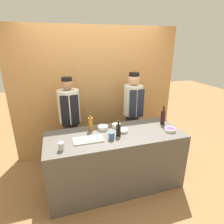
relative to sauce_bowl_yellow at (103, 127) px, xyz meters
The scene contains 15 objects.
ground_plane 0.94m from the sauce_bowl_yellow, 56.15° to the right, with size 14.00×14.00×0.00m, color olive.
cabinet_wall 1.00m from the sauce_bowl_yellow, 82.09° to the left, with size 3.09×0.18×2.40m.
counter 0.53m from the sauce_bowl_yellow, 56.15° to the right, with size 1.97×0.78×0.88m.
sauce_bowl_yellow is the anchor object (origin of this frame).
sauce_bowl_white 0.31m from the sauce_bowl_yellow, 32.17° to the right, with size 0.16×0.16×0.04m.
sauce_bowl_purple 1.00m from the sauce_bowl_yellow, 20.56° to the right, with size 0.16×0.16×0.05m.
sauce_bowl_orange 0.22m from the sauce_bowl_yellow, ahead, with size 0.13×0.13×0.06m.
cutting_board 0.39m from the sauce_bowl_yellow, 134.68° to the right, with size 0.40×0.19×0.02m.
bottle_amber 0.20m from the sauce_bowl_yellow, behind, with size 0.07×0.07×0.28m.
bottle_soy 0.31m from the sauce_bowl_yellow, 59.07° to the right, with size 0.07×0.07×0.23m.
bottle_wine 0.97m from the sauce_bowl_yellow, ahead, with size 0.07×0.07×0.30m.
cup_steel 0.75m from the sauce_bowl_yellow, 146.52° to the right, with size 0.07×0.07×0.10m.
cup_blue 0.33m from the sauce_bowl_yellow, 83.92° to the right, with size 0.08×0.08×0.10m.
chef_left 0.68m from the sauce_bowl_yellow, 130.30° to the left, with size 0.35×0.35×1.60m.
chef_right 0.88m from the sauce_bowl_yellow, 36.46° to the left, with size 0.34×0.34×1.63m.
Camera 1 is at (-0.75, -2.29, 2.11)m, focal length 30.00 mm.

